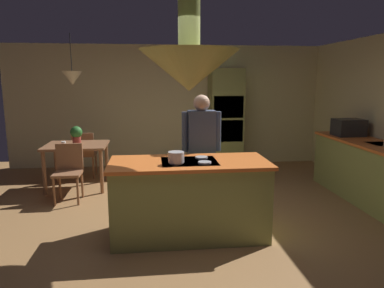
{
  "coord_description": "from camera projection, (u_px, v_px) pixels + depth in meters",
  "views": [
    {
      "loc": [
        -0.42,
        -4.16,
        1.84
      ],
      "look_at": [
        0.1,
        0.4,
        1.0
      ],
      "focal_mm": 33.11,
      "sensor_mm": 36.0,
      "label": 1
    }
  ],
  "objects": [
    {
      "name": "ground",
      "position": [
        188.0,
        228.0,
        4.44
      ],
      "size": [
        8.16,
        8.16,
        0.0
      ],
      "primitive_type": "plane",
      "color": "#9E7042"
    },
    {
      "name": "wall_back",
      "position": [
        171.0,
        106.0,
        7.59
      ],
      "size": [
        6.8,
        0.1,
        2.55
      ],
      "primitive_type": "cube",
      "color": "beige",
      "rests_on": "ground"
    },
    {
      "name": "kitchen_island",
      "position": [
        189.0,
        198.0,
        4.16
      ],
      "size": [
        1.84,
        0.82,
        0.93
      ],
      "color": "#8C934C",
      "rests_on": "ground"
    },
    {
      "name": "counter_run_right",
      "position": [
        373.0,
        173.0,
        5.26
      ],
      "size": [
        0.73,
        2.58,
        0.91
      ],
      "color": "#8C934C",
      "rests_on": "ground"
    },
    {
      "name": "oven_tower",
      "position": [
        225.0,
        119.0,
        7.35
      ],
      "size": [
        0.66,
        0.62,
        2.06
      ],
      "color": "#8C934C",
      "rests_on": "ground"
    },
    {
      "name": "dining_table",
      "position": [
        77.0,
        151.0,
        5.99
      ],
      "size": [
        1.02,
        0.83,
        0.76
      ],
      "color": "brown",
      "rests_on": "ground"
    },
    {
      "name": "person_at_island",
      "position": [
        201.0,
        147.0,
        4.77
      ],
      "size": [
        0.53,
        0.22,
        1.64
      ],
      "color": "tan",
      "rests_on": "ground"
    },
    {
      "name": "range_hood",
      "position": [
        189.0,
        68.0,
        3.89
      ],
      "size": [
        1.1,
        1.1,
        1.0
      ],
      "color": "#8C934C"
    },
    {
      "name": "pendant_light_over_table",
      "position": [
        72.0,
        78.0,
        5.78
      ],
      "size": [
        0.32,
        0.32,
        0.82
      ],
      "color": "beige"
    },
    {
      "name": "chair_facing_island",
      "position": [
        69.0,
        168.0,
        5.4
      ],
      "size": [
        0.4,
        0.4,
        0.87
      ],
      "color": "brown",
      "rests_on": "ground"
    },
    {
      "name": "chair_by_back_wall",
      "position": [
        84.0,
        152.0,
        6.64
      ],
      "size": [
        0.4,
        0.4,
        0.87
      ],
      "rotation": [
        0.0,
        0.0,
        3.14
      ],
      "color": "brown",
      "rests_on": "ground"
    },
    {
      "name": "potted_plant_on_table",
      "position": [
        76.0,
        134.0,
        6.0
      ],
      "size": [
        0.2,
        0.2,
        0.3
      ],
      "color": "#99382D",
      "rests_on": "dining_table"
    },
    {
      "name": "cup_on_table",
      "position": [
        64.0,
        144.0,
        5.75
      ],
      "size": [
        0.07,
        0.07,
        0.09
      ],
      "primitive_type": "cylinder",
      "color": "white",
      "rests_on": "dining_table"
    },
    {
      "name": "microwave_on_counter",
      "position": [
        349.0,
        127.0,
        5.9
      ],
      "size": [
        0.46,
        0.36,
        0.28
      ],
      "primitive_type": "cube",
      "color": "#232326",
      "rests_on": "counter_run_right"
    },
    {
      "name": "cooking_pot_on_cooktop",
      "position": [
        176.0,
        157.0,
        3.92
      ],
      "size": [
        0.18,
        0.18,
        0.12
      ],
      "primitive_type": "cylinder",
      "color": "#B2B2B7",
      "rests_on": "kitchen_island"
    }
  ]
}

